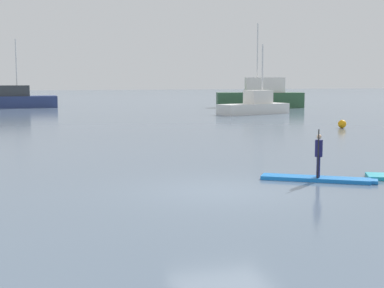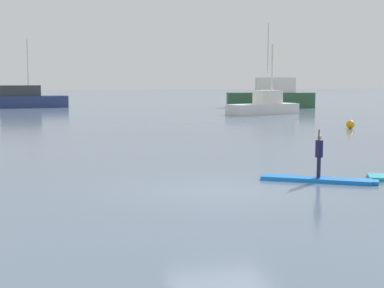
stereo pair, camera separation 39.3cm
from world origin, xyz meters
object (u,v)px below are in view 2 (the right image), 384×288
at_px(paddler_child_solo, 319,153).
at_px(fishing_boat_white_large, 271,96).
at_px(paddleboard_near, 318,179).
at_px(fishing_boat_green_midground, 264,106).
at_px(mooring_buoy_near, 350,124).
at_px(motor_boat_small_navy, 22,99).

distance_m(paddler_child_solo, fishing_boat_white_large, 38.85).
relative_size(paddleboard_near, fishing_boat_green_midground, 0.46).
xyz_separation_m(paddler_child_solo, mooring_buoy_near, (9.44, 14.26, -0.53)).
distance_m(paddler_child_solo, mooring_buoy_near, 17.11).
distance_m(fishing_boat_white_large, motor_boat_small_navy, 23.48).
height_order(paddleboard_near, fishing_boat_white_large, fishing_boat_white_large).
height_order(fishing_boat_white_large, motor_boat_small_navy, fishing_boat_white_large).
relative_size(fishing_boat_green_midground, mooring_buoy_near, 13.43).
distance_m(paddleboard_near, fishing_boat_white_large, 38.85).
xyz_separation_m(paddleboard_near, motor_boat_small_navy, (-8.54, 42.39, 0.74)).
distance_m(paddleboard_near, motor_boat_small_navy, 43.25).
distance_m(paddleboard_near, paddler_child_solo, 0.71).
height_order(paddleboard_near, mooring_buoy_near, mooring_buoy_near).
relative_size(paddleboard_near, fishing_boat_white_large, 0.34).
height_order(paddleboard_near, motor_boat_small_navy, motor_boat_small_navy).
distance_m(paddleboard_near, fishing_boat_green_midground, 28.98).
relative_size(fishing_boat_white_large, mooring_buoy_near, 17.97).
height_order(fishing_boat_white_large, mooring_buoy_near, fishing_boat_white_large).
xyz_separation_m(paddleboard_near, paddler_child_solo, (-0.01, -0.01, 0.71)).
bearing_deg(fishing_boat_green_midground, fishing_boat_white_large, 63.64).
bearing_deg(fishing_boat_white_large, fishing_boat_green_midground, -116.36).
bearing_deg(fishing_boat_white_large, paddleboard_near, -111.29).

